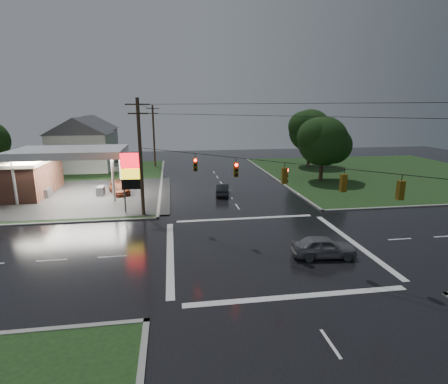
{
  "coord_description": "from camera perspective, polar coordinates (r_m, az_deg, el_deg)",
  "views": [
    {
      "loc": [
        -6.68,
        -23.54,
        10.2
      ],
      "look_at": [
        -2.26,
        5.51,
        3.0
      ],
      "focal_mm": 28.0,
      "sensor_mm": 36.0,
      "label": 1
    }
  ],
  "objects": [
    {
      "name": "car_crossing",
      "position": [
        25.45,
        15.98,
        -8.58
      ],
      "size": [
        4.57,
        2.22,
        1.5
      ],
      "primitive_type": "imported",
      "rotation": [
        0.0,
        0.0,
        1.47
      ],
      "color": "slate",
      "rests_on": "ground"
    },
    {
      "name": "utility_pole_nw",
      "position": [
        33.46,
        -13.48,
        5.7
      ],
      "size": [
        2.2,
        0.32,
        11.0
      ],
      "color": "#382619",
      "rests_on": "ground"
    },
    {
      "name": "grass_ne",
      "position": [
        60.21,
        24.41,
        2.81
      ],
      "size": [
        36.0,
        36.0,
        0.08
      ],
      "primitive_type": "cube",
      "color": "black",
      "rests_on": "ground"
    },
    {
      "name": "car_pump",
      "position": [
        43.63,
        -16.77,
        0.59
      ],
      "size": [
        3.29,
        5.12,
        1.38
      ],
      "primitive_type": "imported",
      "rotation": [
        0.0,
        0.0,
        0.31
      ],
      "color": "#5C2615",
      "rests_on": "ground"
    },
    {
      "name": "tree_ne_far",
      "position": [
        62.4,
        14.02,
        9.67
      ],
      "size": [
        8.46,
        7.2,
        9.8
      ],
      "color": "black",
      "rests_on": "ground"
    },
    {
      "name": "tree_ne_near",
      "position": [
        50.28,
        16.01,
        7.95
      ],
      "size": [
        7.99,
        6.8,
        8.98
      ],
      "color": "black",
      "rests_on": "ground"
    },
    {
      "name": "traffic_signals",
      "position": [
        24.73,
        7.18,
        5.02
      ],
      "size": [
        26.87,
        26.87,
        1.47
      ],
      "color": "black",
      "rests_on": "ground"
    },
    {
      "name": "house_near",
      "position": [
        61.5,
        -22.23,
        7.35
      ],
      "size": [
        11.05,
        8.48,
        8.6
      ],
      "color": "silver",
      "rests_on": "ground"
    },
    {
      "name": "pylon_sign",
      "position": [
        34.81,
        -14.84,
        3.06
      ],
      "size": [
        2.0,
        0.35,
        6.0
      ],
      "color": "#59595E",
      "rests_on": "ground"
    },
    {
      "name": "grass_nw",
      "position": [
        54.13,
        -29.39,
        1.16
      ],
      "size": [
        36.0,
        36.0,
        0.08
      ],
      "primitive_type": "cube",
      "color": "black",
      "rests_on": "ground"
    },
    {
      "name": "car_north",
      "position": [
        41.3,
        -0.24,
        0.45
      ],
      "size": [
        2.11,
        4.34,
        1.37
      ],
      "primitive_type": "imported",
      "rotation": [
        0.0,
        0.0,
        2.98
      ],
      "color": "black",
      "rests_on": "ground"
    },
    {
      "name": "utility_pole_n",
      "position": [
        61.78,
        -11.39,
        9.11
      ],
      "size": [
        2.2,
        0.32,
        10.5
      ],
      "color": "#382619",
      "rests_on": "ground"
    },
    {
      "name": "ground",
      "position": [
        26.51,
        6.71,
        -8.96
      ],
      "size": [
        120.0,
        120.0,
        0.0
      ],
      "primitive_type": "plane",
      "color": "black",
      "rests_on": "ground"
    },
    {
      "name": "house_far",
      "position": [
        73.38,
        -20.87,
        8.35
      ],
      "size": [
        11.05,
        8.48,
        8.6
      ],
      "color": "silver",
      "rests_on": "ground"
    },
    {
      "name": "gas_station",
      "position": [
        47.84,
        -31.94,
        2.47
      ],
      "size": [
        26.2,
        18.0,
        5.6
      ],
      "color": "#2D2D2D",
      "rests_on": "ground"
    }
  ]
}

